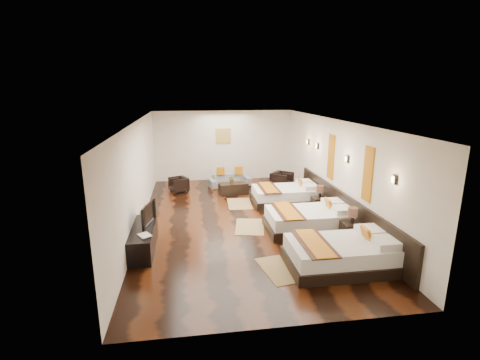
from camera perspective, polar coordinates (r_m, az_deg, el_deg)
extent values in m
cube|color=black|center=(10.17, 0.07, -6.42)|extent=(5.50, 9.50, 0.01)
cube|color=white|center=(9.54, 0.07, 9.49)|extent=(5.50, 9.50, 0.01)
cube|color=silver|center=(14.39, -2.71, 5.54)|extent=(5.50, 0.01, 2.80)
cube|color=silver|center=(9.76, -16.12, 0.69)|extent=(0.01, 9.50, 2.80)
cube|color=silver|center=(10.51, 15.08, 1.73)|extent=(0.01, 9.50, 2.80)
cube|color=black|center=(10.04, 16.30, -4.58)|extent=(0.08, 6.60, 0.90)
cube|color=black|center=(7.90, 15.83, -12.51)|extent=(2.24, 1.39, 0.24)
cube|color=white|center=(7.78, 15.97, -10.68)|extent=(2.14, 1.28, 0.32)
cube|color=#BE6D0D|center=(7.89, 19.70, -8.33)|extent=(0.17, 0.34, 0.34)
cube|color=#38190F|center=(7.49, 11.90, -9.97)|extent=(0.59, 1.41, 0.02)
cube|color=#BE6D0D|center=(7.49, 11.90, -9.86)|extent=(0.41, 1.41, 0.02)
cube|color=black|center=(9.60, 10.96, -7.26)|extent=(2.22, 1.38, 0.23)
cube|color=white|center=(9.50, 11.04, -5.72)|extent=(2.12, 1.27, 0.32)
cube|color=#BE6D0D|center=(9.59, 14.12, -3.89)|extent=(0.17, 0.34, 0.34)
cube|color=#38190F|center=(9.27, 7.68, -4.97)|extent=(0.58, 1.40, 0.02)
cube|color=#BE6D0D|center=(9.27, 7.68, -4.88)|extent=(0.40, 1.40, 0.02)
cube|color=black|center=(11.69, 7.25, -3.16)|extent=(2.12, 1.31, 0.22)
cube|color=white|center=(11.61, 7.29, -1.92)|extent=(2.02, 1.21, 0.30)
cube|color=#BE6D0D|center=(11.68, 9.73, -0.53)|extent=(0.16, 0.32, 0.33)
cube|color=#38190F|center=(11.43, 4.63, -1.27)|extent=(0.56, 1.33, 0.02)
cube|color=#BE6D0D|center=(11.43, 4.63, -1.20)|extent=(0.38, 1.33, 0.02)
cube|color=black|center=(9.10, 17.47, -8.05)|extent=(0.44, 0.44, 0.49)
cylinder|color=black|center=(8.97, 17.63, -6.01)|extent=(0.08, 0.08, 0.20)
cylinder|color=#3F2619|center=(8.92, 17.72, -4.93)|extent=(0.24, 0.24, 0.22)
cube|color=black|center=(10.95, 12.64, -3.93)|extent=(0.42, 0.42, 0.47)
cylinder|color=black|center=(10.86, 12.73, -2.28)|extent=(0.08, 0.08, 0.19)
cylinder|color=#3F2619|center=(10.81, 12.78, -1.41)|extent=(0.23, 0.23, 0.21)
cube|color=olive|center=(7.61, 6.68, -14.06)|extent=(0.95, 1.31, 0.01)
cube|color=olive|center=(9.67, 1.56, -7.52)|extent=(0.95, 1.32, 0.01)
cube|color=olive|center=(11.53, -0.09, -3.83)|extent=(0.81, 1.24, 0.01)
cube|color=black|center=(8.57, -15.28, -9.10)|extent=(0.50, 1.80, 0.55)
imported|color=black|center=(8.55, -15.03, -5.30)|extent=(0.31, 0.89, 0.51)
imported|color=black|center=(7.94, -15.89, -8.80)|extent=(0.36, 0.39, 0.03)
imported|color=brown|center=(9.07, -14.96, -4.85)|extent=(0.38, 0.38, 0.31)
imported|color=slate|center=(13.55, -1.67, -0.05)|extent=(1.68, 0.93, 0.46)
imported|color=black|center=(12.97, -9.85, -0.73)|extent=(0.79, 0.78, 0.55)
imported|color=black|center=(13.24, 6.78, -0.10)|extent=(0.98, 0.98, 0.64)
cube|color=black|center=(12.55, -1.11, -1.38)|extent=(1.06, 0.64, 0.40)
imported|color=#29531B|center=(12.46, -1.30, 0.11)|extent=(0.29, 0.26, 0.28)
cube|color=#D86014|center=(8.77, 19.92, 0.90)|extent=(0.04, 0.40, 1.30)
cube|color=#D86014|center=(10.71, 14.46, 3.64)|extent=(0.04, 0.40, 1.30)
cube|color=black|center=(7.81, 23.63, 0.08)|extent=(0.06, 0.12, 0.18)
cube|color=#FFD18C|center=(7.79, 23.44, 0.07)|extent=(0.02, 0.10, 0.14)
cube|color=black|center=(9.69, 16.88, 3.28)|extent=(0.06, 0.12, 0.18)
cube|color=#FFD18C|center=(9.68, 16.72, 3.27)|extent=(0.02, 0.10, 0.14)
cube|color=black|center=(11.69, 12.36, 5.39)|extent=(0.06, 0.12, 0.18)
cube|color=#FFD18C|center=(11.68, 12.22, 5.39)|extent=(0.02, 0.10, 0.14)
cube|color=black|center=(12.53, 10.92, 6.05)|extent=(0.06, 0.12, 0.18)
cube|color=#FFD18C|center=(12.52, 10.79, 6.05)|extent=(0.02, 0.10, 0.14)
cube|color=#AD873F|center=(14.32, -2.72, 7.11)|extent=(0.60, 0.04, 0.60)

